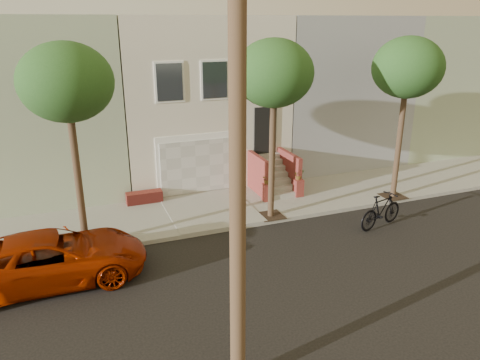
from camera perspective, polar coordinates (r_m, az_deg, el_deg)
name	(u,v)px	position (r m, az deg, el deg)	size (l,w,h in m)	color
ground	(296,276)	(13.58, 6.92, -11.79)	(90.00, 90.00, 0.00)	black
sidewalk	(232,207)	(17.92, -1.05, -3.39)	(40.00, 3.70, 0.15)	gray
house_row	(189,94)	(22.37, -6.35, 10.57)	(33.10, 11.70, 7.00)	beige
tree_left	(66,84)	(14.20, -20.74, 11.10)	(2.70, 2.57, 6.30)	#2D2116
tree_mid	(274,75)	(15.68, 4.23, 12.92)	(2.70, 2.57, 6.30)	#2D2116
tree_right	(408,69)	(18.69, 20.08, 12.85)	(2.70, 2.57, 6.30)	#2D2116
pickup_truck	(53,258)	(13.97, -22.22, -8.94)	(2.36, 5.12, 1.42)	#921E00
motorcycle	(381,210)	(16.96, 17.12, -3.64)	(0.59, 2.08, 1.25)	black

